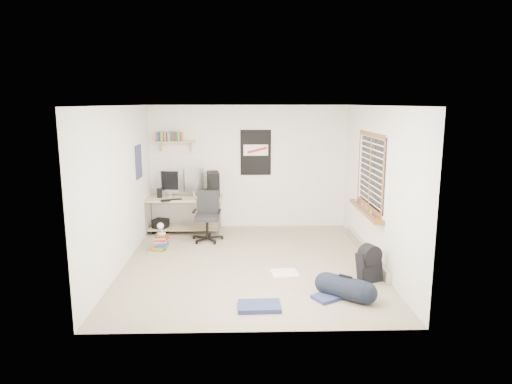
{
  "coord_description": "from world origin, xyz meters",
  "views": [
    {
      "loc": [
        -0.1,
        -6.99,
        2.54
      ],
      "look_at": [
        0.1,
        0.28,
        1.12
      ],
      "focal_mm": 32.0,
      "sensor_mm": 36.0,
      "label": 1
    }
  ],
  "objects_px": {
    "office_chair": "(207,215)",
    "book_stack": "(161,242)",
    "desk": "(184,214)",
    "duffel_bag": "(345,288)",
    "backpack": "(369,267)"
  },
  "relations": [
    {
      "from": "desk",
      "to": "book_stack",
      "type": "xyz_separation_m",
      "value": [
        -0.25,
        -1.18,
        -0.21
      ]
    },
    {
      "from": "book_stack",
      "to": "desk",
      "type": "bearing_deg",
      "value": 78.23
    },
    {
      "from": "office_chair",
      "to": "book_stack",
      "type": "xyz_separation_m",
      "value": [
        -0.76,
        -0.59,
        -0.34
      ]
    },
    {
      "from": "desk",
      "to": "backpack",
      "type": "xyz_separation_m",
      "value": [
        3.01,
        -2.61,
        -0.16
      ]
    },
    {
      "from": "duffel_bag",
      "to": "book_stack",
      "type": "xyz_separation_m",
      "value": [
        -2.77,
        2.06,
        0.01
      ]
    },
    {
      "from": "desk",
      "to": "backpack",
      "type": "distance_m",
      "value": 3.99
    },
    {
      "from": "office_chair",
      "to": "duffel_bag",
      "type": "relative_size",
      "value": 1.58
    },
    {
      "from": "book_stack",
      "to": "backpack",
      "type": "bearing_deg",
      "value": -23.65
    },
    {
      "from": "desk",
      "to": "book_stack",
      "type": "height_order",
      "value": "desk"
    },
    {
      "from": "duffel_bag",
      "to": "book_stack",
      "type": "distance_m",
      "value": 3.45
    },
    {
      "from": "desk",
      "to": "office_chair",
      "type": "relative_size",
      "value": 1.65
    },
    {
      "from": "backpack",
      "to": "duffel_bag",
      "type": "height_order",
      "value": "duffel_bag"
    },
    {
      "from": "office_chair",
      "to": "backpack",
      "type": "relative_size",
      "value": 2.15
    },
    {
      "from": "desk",
      "to": "duffel_bag",
      "type": "height_order",
      "value": "desk"
    },
    {
      "from": "desk",
      "to": "duffel_bag",
      "type": "xyz_separation_m",
      "value": [
        2.53,
        -3.23,
        -0.22
      ]
    }
  ]
}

